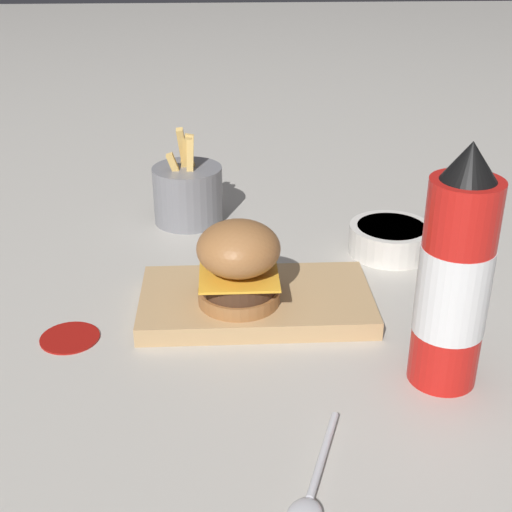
{
  "coord_description": "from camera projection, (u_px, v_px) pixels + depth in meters",
  "views": [
    {
      "loc": [
        -0.03,
        -0.71,
        0.45
      ],
      "look_at": [
        0.01,
        0.04,
        0.07
      ],
      "focal_mm": 50.0,
      "sensor_mm": 36.0,
      "label": 1
    }
  ],
  "objects": [
    {
      "name": "ground_plane",
      "position": [
        250.0,
        327.0,
        0.83
      ],
      "size": [
        6.0,
        6.0,
        0.0
      ],
      "primitive_type": "plane",
      "color": "#B7B2A8"
    },
    {
      "name": "serving_board",
      "position": [
        256.0,
        301.0,
        0.86
      ],
      "size": [
        0.28,
        0.15,
        0.02
      ],
      "color": "tan",
      "rests_on": "ground_plane"
    },
    {
      "name": "burger",
      "position": [
        239.0,
        263.0,
        0.82
      ],
      "size": [
        0.1,
        0.1,
        0.1
      ],
      "color": "#9E6638",
      "rests_on": "serving_board"
    },
    {
      "name": "ketchup_bottle",
      "position": [
        454.0,
        280.0,
        0.69
      ],
      "size": [
        0.07,
        0.07,
        0.26
      ],
      "color": "red",
      "rests_on": "ground_plane"
    },
    {
      "name": "fries_basket",
      "position": [
        188.0,
        193.0,
        1.09
      ],
      "size": [
        0.11,
        0.11,
        0.15
      ],
      "color": "slate",
      "rests_on": "ground_plane"
    },
    {
      "name": "side_bowl",
      "position": [
        390.0,
        238.0,
        1.0
      ],
      "size": [
        0.12,
        0.12,
        0.04
      ],
      "color": "silver",
      "rests_on": "ground_plane"
    },
    {
      "name": "spoon",
      "position": [
        310.0,
        498.0,
        0.59
      ],
      "size": [
        0.07,
        0.15,
        0.01
      ],
      "rotation": [
        0.0,
        0.0,
        4.38
      ],
      "color": "silver",
      "rests_on": "ground_plane"
    },
    {
      "name": "ketchup_puddle",
      "position": [
        70.0,
        337.0,
        0.81
      ],
      "size": [
        0.07,
        0.07,
        0.0
      ],
      "color": "#9E140F",
      "rests_on": "ground_plane"
    }
  ]
}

